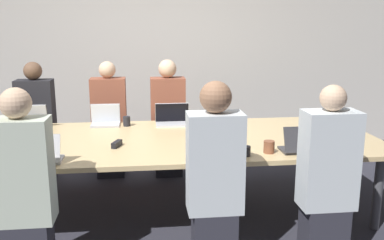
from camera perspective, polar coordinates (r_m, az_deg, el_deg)
The scene contains 21 objects.
ground_plane at distance 4.30m, azimuth -4.69°, elevation -11.96°, with size 24.00×24.00×0.00m, color #2D2D38.
curtain_wall at distance 6.18m, azimuth -5.69°, elevation 9.00°, with size 12.00×0.06×2.80m.
conference_table at distance 4.07m, azimuth -4.87°, elevation -3.09°, with size 4.21×1.56×0.73m.
laptop_near_right at distance 3.72m, azimuth 14.48°, elevation -3.22°, with size 0.34×0.23×0.23m.
person_near_right at distance 3.36m, azimuth 17.58°, elevation -7.58°, with size 0.40×0.24×1.37m.
cup_near_right at distance 3.65m, azimuth 10.23°, elevation -3.55°, with size 0.09×0.09×0.10m.
laptop_far_center at distance 4.60m, azimuth -2.66°, elevation 0.23°, with size 0.36×0.23×0.23m.
person_far_center at distance 5.07m, azimuth -3.21°, elevation -0.04°, with size 0.40×0.24×1.39m.
laptop_near_midright at distance 3.47m, azimuth 2.79°, elevation -3.98°, with size 0.32×0.23×0.22m.
person_near_midright at distance 3.14m, azimuth 3.04°, elevation -7.92°, with size 0.40×0.24×1.41m.
cup_near_midright at distance 3.55m, azimuth 7.12°, elevation -4.12°, with size 0.09×0.09×0.08m.
bottle_near_midright at distance 3.62m, azimuth 6.09°, elevation -2.95°, with size 0.06×0.06×0.20m.
laptop_far_left at distance 4.73m, azimuth -20.84°, elevation -0.19°, with size 0.35×0.25×0.25m.
person_far_left at distance 5.18m, azimuth -19.95°, elevation -0.58°, with size 0.40×0.24×1.38m.
cup_far_left at distance 4.80m, azimuth -23.96°, elevation -0.60°, with size 0.08×0.08×0.09m.
laptop_near_left at distance 3.53m, azimuth -19.71°, elevation -4.39°, with size 0.34×0.24×0.23m.
person_near_left at distance 3.19m, azimuth -21.54°, elevation -8.80°, with size 0.40×0.24×1.39m.
laptop_far_midleft at distance 4.67m, azimuth -11.47°, elevation 0.15°, with size 0.31×0.22×0.22m.
person_far_midleft at distance 5.13m, azimuth -10.95°, elevation -0.26°, with size 0.40×0.24×1.38m.
cup_far_midleft at distance 4.58m, azimuth -8.70°, elevation -0.16°, with size 0.08×0.08×0.10m.
stapler at distance 3.83m, azimuth -10.00°, elevation -3.17°, with size 0.09×0.16×0.05m.
Camera 1 is at (-0.11, -3.91, 1.79)m, focal length 40.00 mm.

